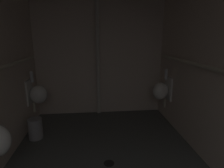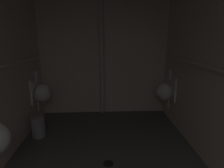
% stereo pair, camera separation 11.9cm
% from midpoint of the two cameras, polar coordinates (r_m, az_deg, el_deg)
% --- Properties ---
extents(wall_back, '(2.72, 0.06, 2.48)m').
position_cam_midpoint_polar(wall_back, '(3.93, -4.63, 8.68)').
color(wall_back, beige).
rests_on(wall_back, ground).
extents(urinal_left_far, '(0.32, 0.30, 0.76)m').
position_cam_midpoint_polar(urinal_left_far, '(3.66, -22.56, -2.78)').
color(urinal_left_far, silver).
extents(urinal_right_mid, '(0.32, 0.30, 0.76)m').
position_cam_midpoint_polar(urinal_right_mid, '(3.70, 13.90, -1.92)').
color(urinal_right_mid, silver).
extents(supply_pipe_right, '(0.06, 3.49, 0.06)m').
position_cam_midpoint_polar(supply_pipe_right, '(2.29, 29.64, 3.16)').
color(supply_pipe_right, beige).
extents(standpipe_back_wall, '(0.08, 0.08, 2.43)m').
position_cam_midpoint_polar(standpipe_back_wall, '(3.81, -5.24, 8.51)').
color(standpipe_back_wall, beige).
rests_on(standpipe_back_wall, ground).
extents(floor_drain, '(0.14, 0.14, 0.01)m').
position_cam_midpoint_polar(floor_drain, '(2.66, -2.32, -22.91)').
color(floor_drain, black).
rests_on(floor_drain, ground).
extents(waste_bin, '(0.22, 0.22, 0.34)m').
position_cam_midpoint_polar(waste_bin, '(3.38, -23.18, -12.34)').
color(waste_bin, gray).
rests_on(waste_bin, ground).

